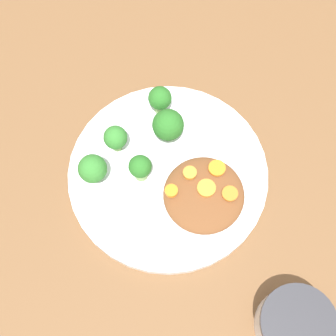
{
  "coord_description": "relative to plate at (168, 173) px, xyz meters",
  "views": [
    {
      "loc": [
        0.23,
        0.09,
        0.64
      ],
      "look_at": [
        0.0,
        0.0,
        0.03
      ],
      "focal_mm": 50.0,
      "sensor_mm": 36.0,
      "label": 1
    }
  ],
  "objects": [
    {
      "name": "carrot_slice_1",
      "position": [
        0.03,
        0.02,
        0.03
      ],
      "size": [
        0.02,
        0.02,
        0.01
      ],
      "primitive_type": "cylinder",
      "color": "orange",
      "rests_on": "stew_mound"
    },
    {
      "name": "broccoli_floret_0",
      "position": [
        -0.05,
        -0.02,
        0.04
      ],
      "size": [
        0.05,
        0.05,
        0.06
      ],
      "color": "#7FA85B",
      "rests_on": "plate"
    },
    {
      "name": "carrot_slice_4",
      "position": [
        0.0,
        0.03,
        0.03
      ],
      "size": [
        0.02,
        0.02,
        0.01
      ],
      "primitive_type": "cylinder",
      "color": "orange",
      "rests_on": "stew_mound"
    },
    {
      "name": "broccoli_floret_2",
      "position": [
        -0.01,
        -0.08,
        0.04
      ],
      "size": [
        0.03,
        0.03,
        0.05
      ],
      "color": "#759E51",
      "rests_on": "plate"
    },
    {
      "name": "carrot_slice_2",
      "position": [
        0.01,
        0.09,
        0.03
      ],
      "size": [
        0.02,
        0.02,
        0.0
      ],
      "primitive_type": "cylinder",
      "color": "orange",
      "rests_on": "stew_mound"
    },
    {
      "name": "carrot_slice_0",
      "position": [
        0.01,
        0.06,
        0.03
      ],
      "size": [
        0.03,
        0.03,
        0.01
      ],
      "primitive_type": "cylinder",
      "color": "orange",
      "rests_on": "stew_mound"
    },
    {
      "name": "carrot_slice_3",
      "position": [
        -0.02,
        0.06,
        0.03
      ],
      "size": [
        0.02,
        0.02,
        0.0
      ],
      "primitive_type": "cylinder",
      "color": "orange",
      "rests_on": "stew_mound"
    },
    {
      "name": "plate",
      "position": [
        0.0,
        0.0,
        0.0
      ],
      "size": [
        0.29,
        0.29,
        0.02
      ],
      "color": "white",
      "rests_on": "ground_plane"
    },
    {
      "name": "dip_bowl",
      "position": [
        0.14,
        0.22,
        0.02
      ],
      "size": [
        0.09,
        0.09,
        0.05
      ],
      "color": "silver",
      "rests_on": "ground_plane"
    },
    {
      "name": "ground_plane",
      "position": [
        0.0,
        0.0,
        -0.01
      ],
      "size": [
        4.0,
        4.0,
        0.0
      ],
      "primitive_type": "plane",
      "color": "brown"
    },
    {
      "name": "broccoli_floret_3",
      "position": [
        0.05,
        -0.09,
        0.04
      ],
      "size": [
        0.04,
        0.04,
        0.05
      ],
      "color": "#759E51",
      "rests_on": "plate"
    },
    {
      "name": "broccoli_floret_1",
      "position": [
        0.02,
        -0.03,
        0.03
      ],
      "size": [
        0.03,
        0.03,
        0.05
      ],
      "color": "#7FA85B",
      "rests_on": "plate"
    },
    {
      "name": "stew_mound",
      "position": [
        0.02,
        0.06,
        0.02
      ],
      "size": [
        0.11,
        0.11,
        0.02
      ],
      "primitive_type": "ellipsoid",
      "color": "brown",
      "rests_on": "plate"
    },
    {
      "name": "broccoli_floret_4",
      "position": [
        -0.09,
        -0.05,
        0.04
      ],
      "size": [
        0.03,
        0.03,
        0.05
      ],
      "color": "#7FA85B",
      "rests_on": "plate"
    }
  ]
}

